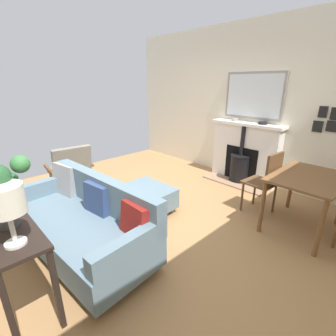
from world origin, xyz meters
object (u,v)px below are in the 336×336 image
object	(u,v)px
armchair_accent	(71,167)
table_lamp_far_end	(6,202)
fireplace	(243,156)
ottoman	(145,198)
sofa	(84,221)
mantel_bowl_near	(235,119)
console_table	(0,222)
dining_table	(307,184)
dining_chair_near_fireplace	(267,179)
mantel_bowl_far	(263,123)

from	to	relation	value
armchair_accent	table_lamp_far_end	world-z (taller)	table_lamp_far_end
fireplace	ottoman	bearing A→B (deg)	-9.04
armchair_accent	ottoman	bearing A→B (deg)	108.31
fireplace	sofa	size ratio (longest dim) A/B	0.69
ottoman	fireplace	bearing A→B (deg)	170.96
mantel_bowl_near	console_table	distance (m)	3.90
dining_table	dining_chair_near_fireplace	world-z (taller)	dining_chair_near_fireplace
console_table	table_lamp_far_end	xyz separation A→B (m)	(0.00, 0.60, 0.42)
armchair_accent	table_lamp_far_end	bearing A→B (deg)	59.81
dining_chair_near_fireplace	mantel_bowl_near	bearing A→B (deg)	-129.69
console_table	mantel_bowl_far	bearing A→B (deg)	173.45
mantel_bowl_near	armchair_accent	size ratio (longest dim) A/B	0.14
mantel_bowl_near	console_table	bearing A→B (deg)	1.54
sofa	dining_table	distance (m)	2.70
table_lamp_far_end	dining_chair_near_fireplace	distance (m)	3.00
mantel_bowl_near	dining_table	xyz separation A→B (m)	(0.94, 1.65, -0.52)
table_lamp_far_end	armchair_accent	bearing A→B (deg)	-120.19
fireplace	table_lamp_far_end	xyz separation A→B (m)	(3.84, 0.43, 0.59)
fireplace	dining_table	size ratio (longest dim) A/B	1.32
fireplace	table_lamp_far_end	bearing A→B (deg)	6.45
dining_chair_near_fireplace	mantel_bowl_far	bearing A→B (deg)	-147.83
fireplace	console_table	world-z (taller)	fireplace
sofa	console_table	world-z (taller)	sofa
armchair_accent	mantel_bowl_far	bearing A→B (deg)	142.26
fireplace	mantel_bowl_near	world-z (taller)	mantel_bowl_near
mantel_bowl_far	table_lamp_far_end	world-z (taller)	table_lamp_far_end
mantel_bowl_far	ottoman	size ratio (longest dim) A/B	0.20
armchair_accent	dining_table	xyz separation A→B (m)	(-1.66, 3.12, 0.16)
mantel_bowl_near	table_lamp_far_end	size ratio (longest dim) A/B	0.26
sofa	dining_table	world-z (taller)	sofa
console_table	sofa	bearing A→B (deg)	-179.01
mantel_bowl_near	ottoman	distance (m)	2.33
fireplace	table_lamp_far_end	world-z (taller)	table_lamp_far_end
mantel_bowl_far	ottoman	distance (m)	2.40
armchair_accent	dining_chair_near_fireplace	bearing A→B (deg)	122.28
table_lamp_far_end	dining_chair_near_fireplace	size ratio (longest dim) A/B	0.47
mantel_bowl_near	table_lamp_far_end	distance (m)	3.93
mantel_bowl_near	mantel_bowl_far	distance (m)	0.55
ottoman	dining_table	world-z (taller)	dining_table
mantel_bowl_far	dining_chair_near_fireplace	bearing A→B (deg)	32.17
dining_table	console_table	bearing A→B (deg)	-27.90
console_table	fireplace	bearing A→B (deg)	177.49
mantel_bowl_far	ottoman	xyz separation A→B (m)	(2.14, -0.61, -0.91)
ottoman	console_table	world-z (taller)	console_table
fireplace	dining_chair_near_fireplace	distance (m)	1.27
mantel_bowl_near	sofa	world-z (taller)	mantel_bowl_near
fireplace	mantel_bowl_far	distance (m)	0.70
ottoman	console_table	distance (m)	1.79
mantel_bowl_far	ottoman	world-z (taller)	mantel_bowl_far
sofa	fireplace	bearing A→B (deg)	176.66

